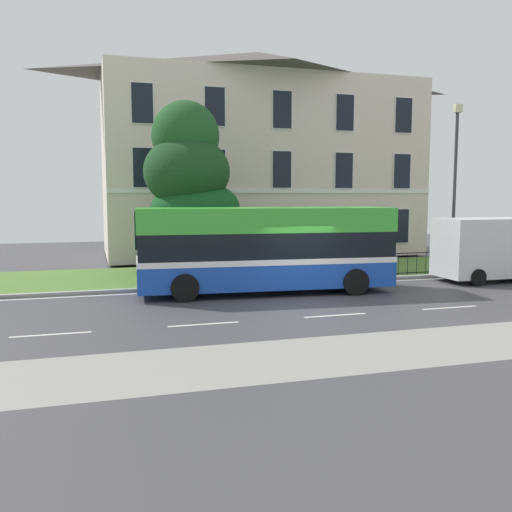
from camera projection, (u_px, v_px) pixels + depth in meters
ground_plane at (299, 298)px, 19.39m from camera, size 60.00×56.00×0.18m
georgian_townhouse at (258, 153)px, 33.28m from camera, size 18.43×8.81×11.91m
iron_verge_railing at (336, 266)px, 23.15m from camera, size 14.19×0.04×0.97m
evergreen_tree at (192, 202)px, 24.21m from camera, size 5.00×5.00×7.54m
single_decker_bus at (266, 248)px, 20.20m from camera, size 9.46×3.17×3.13m
white_panel_van at (491, 249)px, 23.06m from camera, size 5.09×2.28×2.63m
street_lamp_post at (455, 178)px, 24.94m from camera, size 0.36×0.24×7.50m
litter_bin at (300, 264)px, 23.61m from camera, size 0.45×0.45×1.08m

